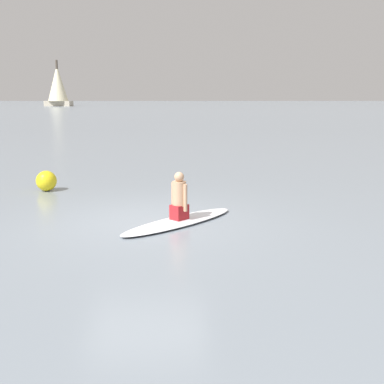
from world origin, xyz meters
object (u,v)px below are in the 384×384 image
(buoy_marker, at_px, (46,181))
(sailboat_near_left, at_px, (58,85))
(surfboard, at_px, (179,221))
(person_paddler, at_px, (179,198))

(buoy_marker, bearing_deg, sailboat_near_left, 104.44)
(surfboard, relative_size, person_paddler, 3.15)
(person_paddler, bearing_deg, sailboat_near_left, 58.88)
(person_paddler, relative_size, buoy_marker, 1.74)
(surfboard, bearing_deg, sailboat_near_left, 58.88)
(person_paddler, xyz_separation_m, buoy_marker, (-3.61, 3.40, -0.25))
(buoy_marker, bearing_deg, person_paddler, -43.26)
(surfboard, height_order, buoy_marker, buoy_marker)
(person_paddler, distance_m, sailboat_near_left, 107.83)
(sailboat_near_left, bearing_deg, buoy_marker, 119.23)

